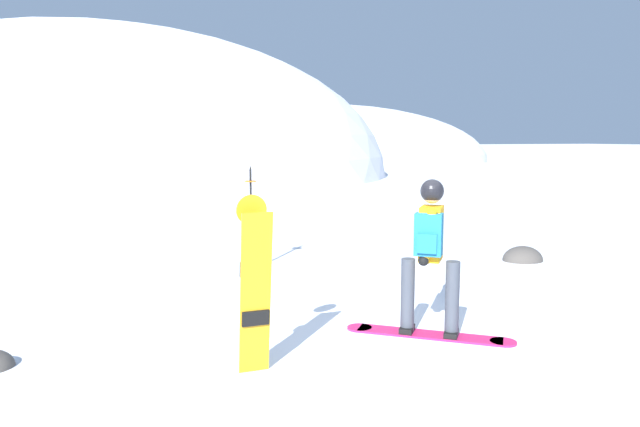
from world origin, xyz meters
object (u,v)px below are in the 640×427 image
snowboarder_main (430,254)px  rock_dark (523,261)px  spare_snowboard (255,285)px  piste_marker_near (251,211)px

snowboarder_main → rock_dark: snowboarder_main is taller
spare_snowboard → piste_marker_near: piste_marker_near is taller
piste_marker_near → rock_dark: bearing=-10.9°
spare_snowboard → piste_marker_near: size_ratio=0.96×
spare_snowboard → piste_marker_near: 4.35m
snowboarder_main → piste_marker_near: bearing=104.0°
snowboarder_main → rock_dark: size_ratio=2.36×
piste_marker_near → snowboarder_main: bearing=-76.0°
spare_snowboard → rock_dark: 6.66m
snowboarder_main → rock_dark: bearing=38.9°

